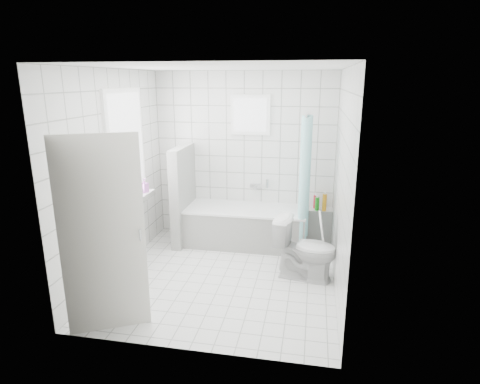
# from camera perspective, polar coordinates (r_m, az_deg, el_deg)

# --- Properties ---
(ground) EXTENTS (3.00, 3.00, 0.00)m
(ground) POSITION_cam_1_polar(r_m,az_deg,el_deg) (5.33, -2.31, -11.88)
(ground) COLOR white
(ground) RESTS_ON ground
(ceiling) EXTENTS (3.00, 3.00, 0.00)m
(ceiling) POSITION_cam_1_polar(r_m,az_deg,el_deg) (4.72, -2.67, 17.33)
(ceiling) COLOR white
(ceiling) RESTS_ON ground
(wall_back) EXTENTS (2.80, 0.02, 2.60)m
(wall_back) POSITION_cam_1_polar(r_m,az_deg,el_deg) (6.30, 0.59, 5.04)
(wall_back) COLOR white
(wall_back) RESTS_ON ground
(wall_front) EXTENTS (2.80, 0.02, 2.60)m
(wall_front) POSITION_cam_1_polar(r_m,az_deg,el_deg) (3.48, -8.01, -4.01)
(wall_front) COLOR white
(wall_front) RESTS_ON ground
(wall_left) EXTENTS (0.02, 3.00, 2.60)m
(wall_left) POSITION_cam_1_polar(r_m,az_deg,el_deg) (5.35, -17.27, 2.40)
(wall_left) COLOR white
(wall_left) RESTS_ON ground
(wall_right) EXTENTS (0.02, 3.00, 2.60)m
(wall_right) POSITION_cam_1_polar(r_m,az_deg,el_deg) (4.76, 14.21, 1.04)
(wall_right) COLOR white
(wall_right) RESTS_ON ground
(window_left) EXTENTS (0.01, 0.90, 1.40)m
(window_left) POSITION_cam_1_polar(r_m,az_deg,el_deg) (5.53, -15.68, 6.13)
(window_left) COLOR white
(window_left) RESTS_ON wall_left
(window_back) EXTENTS (0.50, 0.01, 0.50)m
(window_back) POSITION_cam_1_polar(r_m,az_deg,el_deg) (6.15, 1.46, 10.89)
(window_back) COLOR white
(window_back) RESTS_ON wall_back
(window_sill) EXTENTS (0.18, 1.02, 0.08)m
(window_sill) POSITION_cam_1_polar(r_m,az_deg,el_deg) (5.68, -14.73, -1.25)
(window_sill) COLOR white
(window_sill) RESTS_ON wall_left
(door) EXTENTS (0.73, 0.40, 2.00)m
(door) POSITION_cam_1_polar(r_m,az_deg,el_deg) (4.11, -18.93, -6.07)
(door) COLOR silver
(door) RESTS_ON ground
(bathtub) EXTENTS (1.82, 0.77, 0.58)m
(bathtub) POSITION_cam_1_polar(r_m,az_deg,el_deg) (6.20, 0.86, -4.84)
(bathtub) COLOR white
(bathtub) RESTS_ON ground
(partition_wall) EXTENTS (0.15, 0.85, 1.50)m
(partition_wall) POSITION_cam_1_polar(r_m,az_deg,el_deg) (6.24, -8.08, -0.42)
(partition_wall) COLOR white
(partition_wall) RESTS_ON ground
(tiled_ledge) EXTENTS (0.40, 0.24, 0.55)m
(tiled_ledge) POSITION_cam_1_polar(r_m,az_deg,el_deg) (6.37, 11.09, -4.72)
(tiled_ledge) COLOR white
(tiled_ledge) RESTS_ON ground
(toilet) EXTENTS (0.84, 0.57, 0.80)m
(toilet) POSITION_cam_1_polar(r_m,az_deg,el_deg) (5.19, 9.32, -7.97)
(toilet) COLOR white
(toilet) RESTS_ON ground
(curtain_rod) EXTENTS (0.02, 0.80, 0.02)m
(curtain_rod) POSITION_cam_1_polar(r_m,az_deg,el_deg) (5.72, 9.48, 10.83)
(curtain_rod) COLOR silver
(curtain_rod) RESTS_ON wall_back
(shower_curtain) EXTENTS (0.14, 0.48, 1.78)m
(shower_curtain) POSITION_cam_1_polar(r_m,az_deg,el_deg) (5.73, 9.05, 1.73)
(shower_curtain) COLOR #44C8C5
(shower_curtain) RESTS_ON curtain_rod
(tub_faucet) EXTENTS (0.18, 0.06, 0.06)m
(tub_faucet) POSITION_cam_1_polar(r_m,az_deg,el_deg) (6.33, 2.28, 0.90)
(tub_faucet) COLOR silver
(tub_faucet) RESTS_ON wall_back
(sill_bottles) EXTENTS (0.16, 0.78, 0.32)m
(sill_bottles) POSITION_cam_1_polar(r_m,az_deg,el_deg) (5.56, -15.10, 0.17)
(sill_bottles) COLOR silver
(sill_bottles) RESTS_ON window_sill
(ledge_bottles) EXTENTS (0.20, 0.16, 0.26)m
(ledge_bottles) POSITION_cam_1_polar(r_m,az_deg,el_deg) (6.20, 11.23, -1.49)
(ledge_bottles) COLOR #178D1B
(ledge_bottles) RESTS_ON tiled_ledge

